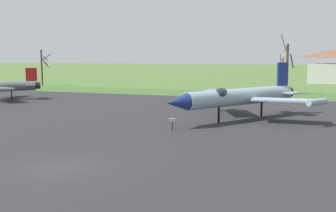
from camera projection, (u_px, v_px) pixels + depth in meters
ground_plane at (61, 168)px, 22.78m from camera, size 600.00×600.00×0.00m
asphalt_apron at (158, 124)px, 37.28m from camera, size 96.27×51.69×0.05m
grass_verge_strip at (225, 94)px, 67.07m from camera, size 156.27×12.00×0.06m
jet_fighter_rear_center at (239, 96)px, 39.43m from camera, size 13.75×15.51×5.70m
info_placard_rear_center at (172, 123)px, 34.07m from camera, size 0.56×0.28×1.12m
bare_tree_far_left at (42, 66)px, 86.74m from camera, size 2.79×2.50×7.77m
bare_tree_left_of_center at (286, 66)px, 66.49m from camera, size 2.39×2.32×9.96m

